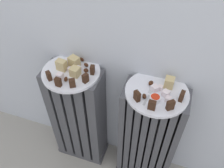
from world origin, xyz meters
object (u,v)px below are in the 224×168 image
object	(u,v)px
jam_bowl_right	(155,98)
plate_right	(157,92)
plate_left	(71,72)
fork	(149,96)
radiator_right	(148,138)
radiator_left	(79,118)

from	to	relation	value
jam_bowl_right	plate_right	bearing A→B (deg)	90.67
plate_left	plate_right	size ratio (longest dim) A/B	1.00
plate_right	fork	xyz separation A→B (m)	(-0.03, -0.04, 0.01)
plate_right	fork	distance (m)	0.05
radiator_right	plate_right	world-z (taller)	plate_right
jam_bowl_right	plate_left	bearing A→B (deg)	172.28
radiator_left	plate_left	xyz separation A→B (m)	(0.00, 0.00, 0.34)
plate_left	fork	world-z (taller)	fork
radiator_right	fork	world-z (taller)	fork
plate_right	jam_bowl_right	size ratio (longest dim) A/B	6.18
radiator_left	plate_right	xyz separation A→B (m)	(0.38, 0.00, 0.34)
jam_bowl_right	fork	world-z (taller)	jam_bowl_right
plate_left	jam_bowl_right	world-z (taller)	jam_bowl_right
jam_bowl_right	radiator_right	bearing A→B (deg)	90.67
radiator_left	plate_left	distance (m)	0.34
radiator_left	plate_right	size ratio (longest dim) A/B	2.53
radiator_left	jam_bowl_right	size ratio (longest dim) A/B	15.62
plate_right	jam_bowl_right	xyz separation A→B (m)	(0.00, -0.05, 0.02)
plate_right	fork	bearing A→B (deg)	-126.13
radiator_left	plate_left	bearing A→B (deg)	63.43
plate_left	radiator_right	bearing A→B (deg)	0.00
radiator_left	radiator_right	world-z (taller)	same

